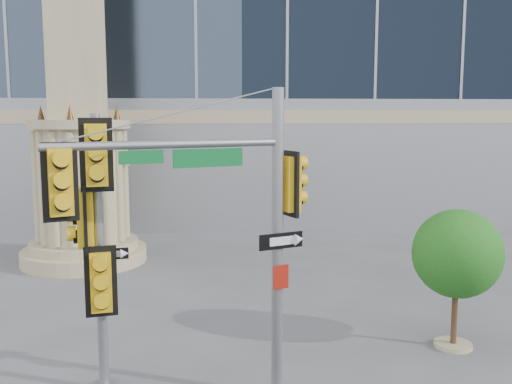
{
  "coord_description": "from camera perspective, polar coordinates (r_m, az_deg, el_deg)",
  "views": [
    {
      "loc": [
        -1.43,
        -11.54,
        5.2
      ],
      "look_at": [
        -0.34,
        2.0,
        3.41
      ],
      "focal_mm": 40.0,
      "sensor_mm": 36.0,
      "label": 1
    }
  ],
  "objects": [
    {
      "name": "secondary_signal_pole",
      "position": [
        10.83,
        -15.72,
        -3.98
      ],
      "size": [
        0.96,
        0.7,
        5.27
      ],
      "rotation": [
        0.0,
        0.0,
        0.2
      ],
      "color": "slate",
      "rests_on": "ground"
    },
    {
      "name": "street_tree",
      "position": [
        13.59,
        19.59,
        -6.17
      ],
      "size": [
        2.03,
        1.99,
        3.17
      ],
      "color": "tan",
      "rests_on": "ground"
    },
    {
      "name": "monument",
      "position": [
        21.04,
        -17.31,
        8.05
      ],
      "size": [
        4.4,
        4.4,
        16.6
      ],
      "color": "tan",
      "rests_on": "ground"
    },
    {
      "name": "main_signal_pole",
      "position": [
        9.79,
        -3.1,
        -2.25
      ],
      "size": [
        4.2,
        2.03,
        5.71
      ],
      "rotation": [
        0.0,
        0.0,
        0.39
      ],
      "color": "slate",
      "rests_on": "ground"
    },
    {
      "name": "ground",
      "position": [
        12.74,
        2.36,
        -16.57
      ],
      "size": [
        120.0,
        120.0,
        0.0
      ],
      "primitive_type": "plane",
      "color": "#545456",
      "rests_on": "ground"
    }
  ]
}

